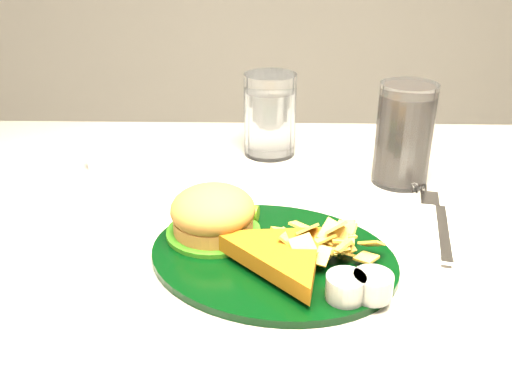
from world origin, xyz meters
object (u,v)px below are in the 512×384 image
water_glass (270,115)px  fork_napkin (441,228)px  cola_glass (404,134)px  dinner_plate (273,236)px

water_glass → fork_napkin: bearing=-51.0°
water_glass → fork_napkin: (0.22, -0.27, -0.06)m
water_glass → cola_glass: (0.20, -0.11, 0.01)m
fork_napkin → cola_glass: bearing=109.6°
water_glass → cola_glass: 0.22m
dinner_plate → water_glass: (-0.00, 0.34, 0.04)m
cola_glass → fork_napkin: cola_glass is taller
fork_napkin → dinner_plate: bearing=-150.3°
dinner_plate → water_glass: 0.34m
dinner_plate → water_glass: size_ratio=2.14×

